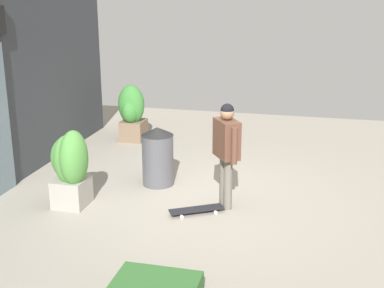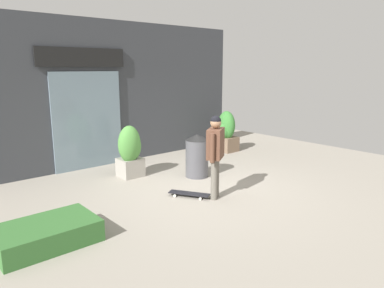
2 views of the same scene
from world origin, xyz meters
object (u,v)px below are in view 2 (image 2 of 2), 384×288
Objects in this scene: skateboarder at (215,148)px; skateboard at (189,194)px; trash_bin at (197,155)px; planter_box_right at (130,149)px; planter_box_left at (227,131)px.

skateboarder is 1.06m from skateboard.
skateboard is 1.44m from trash_bin.
planter_box_right is (-0.52, 2.29, -0.33)m from skateboarder.
planter_box_right reaches higher than skateboard.
skateboarder is 1.61× the size of trash_bin.
skateboard is at bearing -84.77° from planter_box_right.
trash_bin is at bearing -150.95° from planter_box_left.
planter_box_right is at bearing -20.88° from skateboarder.
skateboard is at bearing 8.57° from skateboarder.
skateboard is 0.66× the size of planter_box_left.
planter_box_right is at bearing 140.05° from trash_bin.
trash_bin is (0.68, 1.29, -0.49)m from skateboarder.
skateboard is 2.02m from planter_box_right.
trash_bin is at bearing -39.95° from planter_box_right.
planter_box_left is 1.01× the size of planter_box_right.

